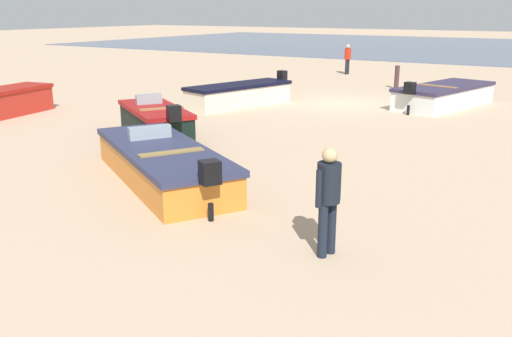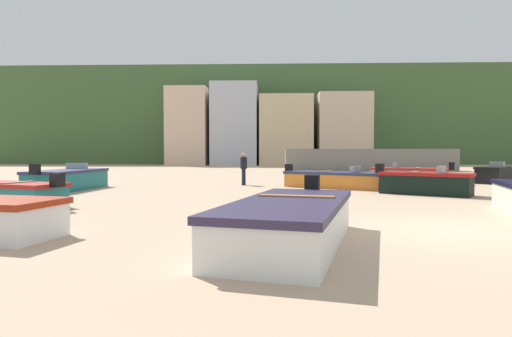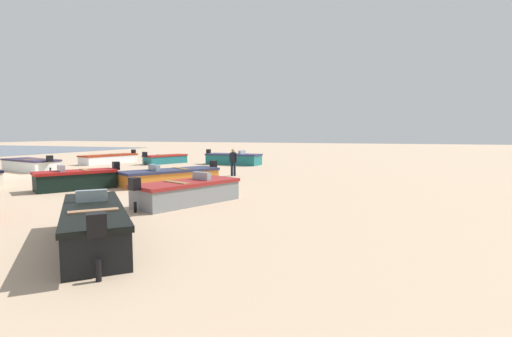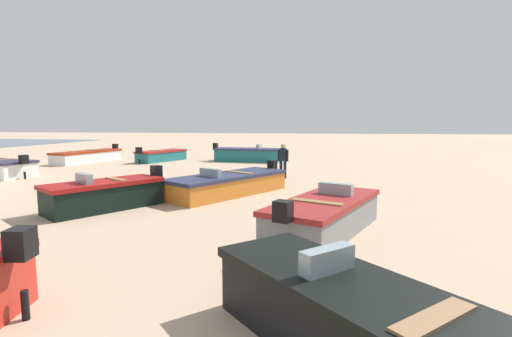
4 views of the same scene
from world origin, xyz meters
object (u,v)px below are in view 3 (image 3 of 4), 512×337
object	(u,v)px
boat_black_2	(76,180)
boat_black_3	(94,225)
boat_white_6	(31,165)
boat_grey_9	(187,192)
boat_teal_7	(165,159)
beach_walker_foreground	(233,160)
boat_orange_5	(170,177)
boat_white_0	(109,159)
boat_teal_8	(234,159)

from	to	relation	value
boat_black_2	boat_black_3	bearing A→B (deg)	169.85
boat_white_6	boat_grey_9	bearing A→B (deg)	-99.51
boat_black_2	boat_teal_7	distance (m)	14.55
boat_white_6	boat_teal_7	distance (m)	9.75
boat_teal_7	beach_walker_foreground	world-z (taller)	beach_walker_foreground
boat_black_2	beach_walker_foreground	world-z (taller)	beach_walker_foreground
boat_white_6	boat_orange_5	bearing A→B (deg)	-87.88
boat_white_0	boat_black_2	xyz separation A→B (m)	(12.49, 8.80, 0.06)
boat_black_3	boat_white_0	bearing A→B (deg)	85.61
boat_white_0	boat_white_6	size ratio (longest dim) A/B	1.05
boat_orange_5	beach_walker_foreground	bearing A→B (deg)	-78.01
boat_white_0	boat_orange_5	distance (m)	15.25
boat_teal_8	beach_walker_foreground	distance (m)	8.10
beach_walker_foreground	boat_grey_9	bearing A→B (deg)	115.35
boat_black_2	boat_teal_8	xyz separation A→B (m)	(-14.82, 1.51, 0.01)
boat_white_6	boat_grey_9	world-z (taller)	boat_grey_9
boat_orange_5	boat_teal_8	world-z (taller)	boat_teal_8
boat_white_6	boat_black_3	bearing A→B (deg)	-112.25
boat_black_3	boat_teal_8	bearing A→B (deg)	60.36
boat_black_3	boat_white_6	distance (m)	20.49
boat_black_2	boat_teal_7	bearing A→B (deg)	-39.94
boat_black_3	boat_grey_9	distance (m)	5.20
boat_white_0	boat_black_2	distance (m)	15.28
boat_teal_8	beach_walker_foreground	world-z (taller)	beach_walker_foreground
boat_orange_5	boat_grey_9	bearing A→B (deg)	159.31
boat_grey_9	boat_white_0	bearing A→B (deg)	160.19
boat_orange_5	beach_walker_foreground	distance (m)	4.72
boat_black_3	boat_teal_7	size ratio (longest dim) A/B	1.01
boat_teal_7	boat_grey_9	bearing A→B (deg)	-34.64
boat_orange_5	boat_teal_7	world-z (taller)	boat_orange_5
boat_orange_5	boat_teal_7	bearing A→B (deg)	-25.05
boat_black_3	boat_teal_8	size ratio (longest dim) A/B	0.86
boat_teal_7	beach_walker_foreground	size ratio (longest dim) A/B	2.50
boat_black_2	boat_grey_9	distance (m)	6.63
boat_white_6	boat_teal_7	size ratio (longest dim) A/B	1.24
boat_teal_7	boat_white_6	bearing A→B (deg)	-101.74
boat_white_0	boat_orange_5	world-z (taller)	boat_white_0
boat_black_3	boat_grey_9	xyz separation A→B (m)	(-5.18, -0.54, -0.03)
boat_orange_5	beach_walker_foreground	xyz separation A→B (m)	(-4.42, 1.53, 0.57)
boat_black_3	boat_orange_5	distance (m)	10.29
boat_black_3	beach_walker_foreground	distance (m)	14.14
boat_black_2	boat_black_3	size ratio (longest dim) A/B	0.86
boat_white_6	beach_walker_foreground	size ratio (longest dim) A/B	3.10
boat_black_2	boat_grey_9	xyz separation A→B (m)	(1.40, 6.48, -0.03)
boat_grey_9	boat_black_2	bearing A→B (deg)	-169.71
boat_white_0	boat_teal_8	distance (m)	10.57
boat_black_3	boat_teal_7	world-z (taller)	boat_black_3
boat_white_0	boat_teal_7	bearing A→B (deg)	-150.76
boat_white_6	boat_teal_7	bearing A→B (deg)	-17.66
beach_walker_foreground	boat_orange_5	bearing A→B (deg)	84.16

